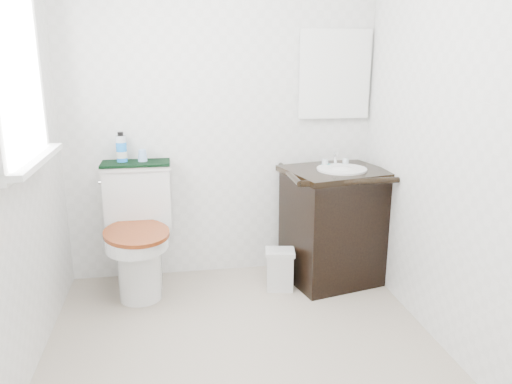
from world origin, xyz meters
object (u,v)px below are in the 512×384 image
object	(u,v)px
vanity	(334,222)
cup	(142,155)
toilet	(139,238)
trash_bin	(280,269)
mouthwash_bottle	(121,148)

from	to	relation	value
vanity	cup	xyz separation A→B (m)	(-1.32, 0.21, 0.49)
toilet	trash_bin	xyz separation A→B (m)	(0.95, -0.16, -0.23)
trash_bin	cup	distance (m)	1.23
mouthwash_bottle	toilet	bearing A→B (deg)	-59.79
vanity	trash_bin	size ratio (longest dim) A/B	3.18
vanity	toilet	bearing A→B (deg)	177.45
vanity	mouthwash_bottle	distance (m)	1.57
trash_bin	cup	xyz separation A→B (m)	(-0.90, 0.31, 0.77)
vanity	trash_bin	world-z (taller)	vanity
mouthwash_bottle	cup	bearing A→B (deg)	-3.41
trash_bin	mouthwash_bottle	distance (m)	1.37
trash_bin	toilet	bearing A→B (deg)	170.20
mouthwash_bottle	vanity	bearing A→B (deg)	-8.36
toilet	trash_bin	distance (m)	0.99
vanity	mouthwash_bottle	size ratio (longest dim) A/B	4.52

